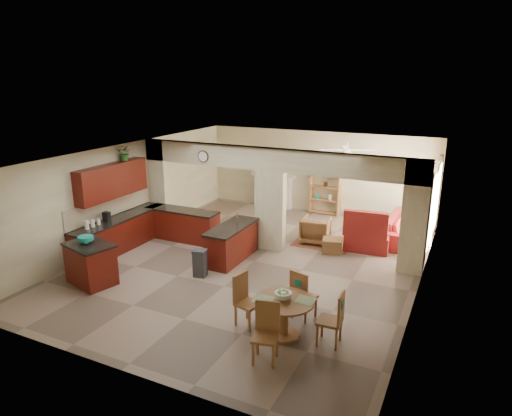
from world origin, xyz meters
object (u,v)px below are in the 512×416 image
at_px(dining_table, 284,312).
at_px(kitchen_island, 91,264).
at_px(sofa, 407,228).
at_px(armchair, 315,230).

bearing_deg(dining_table, kitchen_island, 178.04).
relative_size(sofa, armchair, 3.09).
bearing_deg(kitchen_island, dining_table, 13.17).
bearing_deg(armchair, sofa, -157.11).
distance_m(kitchen_island, armchair, 6.10).
bearing_deg(kitchen_island, sofa, 59.96).
height_order(kitchen_island, armchair, kitchen_island).
relative_size(dining_table, sofa, 0.44).
bearing_deg(sofa, dining_table, 169.39).
xyz_separation_m(dining_table, armchair, (-1.06, 4.95, -0.13)).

